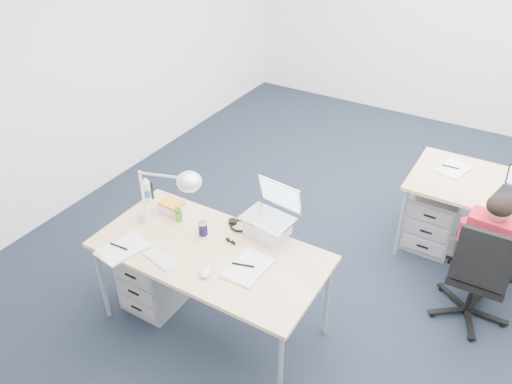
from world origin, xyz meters
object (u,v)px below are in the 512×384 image
computer_mouse (205,272)px  bear_figurine (179,213)px  book_stack (172,207)px  desk_lamp (160,194)px  seated_person (487,250)px  silver_laptop (268,213)px  wireless_keyboard (161,259)px  headphones (240,225)px  can_koozie (203,228)px  water_bottle (147,190)px  drawer_pedestal_near (157,272)px  desk_far (512,197)px  office_chair (473,291)px  cordless_phone (150,191)px  sunglasses (231,242)px  drawer_pedestal_far (434,217)px  desk_near (210,255)px

computer_mouse → bear_figurine: (-0.50, 0.37, 0.04)m
book_stack → desk_lamp: bearing=-70.4°
seated_person → silver_laptop: 1.66m
seated_person → wireless_keyboard: bearing=-138.8°
headphones → can_koozie: bearing=-126.8°
wireless_keyboard → bear_figurine: 0.44m
silver_laptop → water_bottle: size_ratio=1.84×
drawer_pedestal_near → water_bottle: size_ratio=2.74×
bear_figurine → desk_lamp: (-0.05, -0.11, 0.22)m
seated_person → water_bottle: seated_person is taller
wireless_keyboard → water_bottle: (-0.53, 0.48, 0.09)m
desk_far → water_bottle: size_ratio=7.97×
office_chair → computer_mouse: office_chair is taller
seated_person → cordless_phone: bearing=-155.5°
desk_far → water_bottle: 2.91m
sunglasses → desk_lamp: bearing=-160.3°
desk_lamp → bear_figurine: bearing=90.4°
office_chair → drawer_pedestal_far: office_chair is taller
computer_mouse → can_koozie: can_koozie is taller
sunglasses → office_chair: bearing=40.7°
wireless_keyboard → cordless_phone: size_ratio=1.71×
wireless_keyboard → sunglasses: size_ratio=2.81×
desk_far → desk_lamp: size_ratio=2.85×
cordless_phone → can_koozie: bearing=-21.0°
desk_far → headphones: size_ratio=8.16×
desk_near → book_stack: (-0.50, 0.22, 0.09)m
seated_person → book_stack: bearing=-152.1°
seated_person → drawer_pedestal_near: (-2.15, -1.22, -0.27)m
silver_laptop → cordless_phone: bearing=-168.7°
book_stack → desk_lamp: desk_lamp is taller
seated_person → bear_figurine: (-2.01, -1.06, 0.24)m
office_chair → book_stack: 2.34m
book_stack → drawer_pedestal_far: bearing=44.4°
water_bottle → drawer_pedestal_far: bearing=40.2°
headphones → bear_figurine: (-0.42, -0.17, 0.05)m
desk_far → seated_person: bearing=-95.1°
seated_person → sunglasses: (-1.54, -1.08, 0.19)m
office_chair → drawer_pedestal_near: size_ratio=1.68×
wireless_keyboard → desk_far: bearing=60.4°
drawer_pedestal_far → sunglasses: (-1.06, -1.69, 0.47)m
headphones → water_bottle: (-0.79, -0.09, 0.08)m
drawer_pedestal_near → book_stack: book_stack is taller
computer_mouse → cordless_phone: (-0.87, 0.48, 0.05)m
water_bottle → book_stack: water_bottle is taller
office_chair → bear_figurine: 2.26m
can_koozie → computer_mouse: bearing=-52.4°
wireless_keyboard → book_stack: size_ratio=1.39×
seated_person → drawer_pedestal_far: seated_person is taller
silver_laptop → wireless_keyboard: size_ratio=1.47×
bear_figurine → wireless_keyboard: bearing=-52.1°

